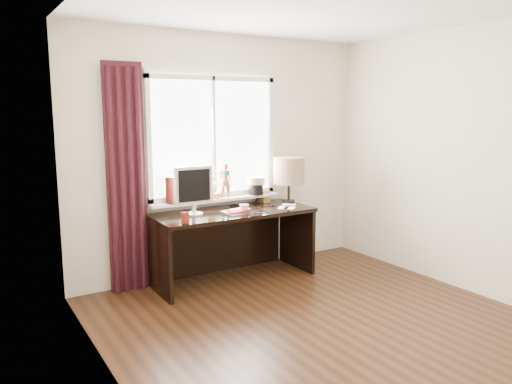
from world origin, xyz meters
TOP-DOWN VIEW (x-y plane):
  - floor at (0.00, 0.00)m, footprint 3.50×4.00m
  - wall_back at (0.00, 2.00)m, footprint 3.50×0.00m
  - wall_left at (-1.75, 0.00)m, footprint 0.00×4.00m
  - wall_right at (1.75, 0.00)m, footprint 0.00×4.00m
  - laptop at (-0.11, 1.56)m, footprint 0.35×0.27m
  - mug at (-0.05, 1.49)m, footprint 0.12×0.11m
  - red_cup at (-0.75, 1.38)m, footprint 0.08×0.08m
  - window at (-0.15, 1.95)m, footprint 1.52×0.23m
  - curtain at (-1.13, 1.91)m, footprint 0.38×0.09m
  - desk at (-0.10, 1.73)m, footprint 1.70×0.70m
  - monitor at (-0.53, 1.67)m, footprint 0.40×0.18m
  - notebook_stack at (-0.13, 1.49)m, footprint 0.24×0.19m
  - brush_holder at (0.40, 1.90)m, footprint 0.09×0.09m
  - icon_frame at (0.47, 1.86)m, footprint 0.10×0.03m
  - table_lamp at (0.67, 1.71)m, footprint 0.35×0.35m
  - loose_papers at (0.51, 1.51)m, footprint 0.34×0.33m
  - desk_cables at (0.18, 1.60)m, footprint 0.50×0.57m

SIDE VIEW (x-z plane):
  - floor at x=0.00m, z-range 0.00..0.00m
  - desk at x=-0.10m, z-range 0.13..0.88m
  - loose_papers at x=0.51m, z-range 0.75..0.75m
  - desk_cables at x=0.18m, z-range 0.75..0.76m
  - laptop at x=-0.11m, z-range 0.75..0.78m
  - notebook_stack at x=-0.13m, z-range 0.75..0.78m
  - mug at x=-0.05m, z-range 0.75..0.84m
  - red_cup at x=-0.75m, z-range 0.75..0.85m
  - brush_holder at x=0.40m, z-range 0.69..0.94m
  - icon_frame at x=0.47m, z-range 0.75..0.88m
  - monitor at x=-0.53m, z-range 0.78..1.27m
  - table_lamp at x=0.67m, z-range 0.85..1.37m
  - curtain at x=-1.13m, z-range -0.01..2.24m
  - wall_back at x=0.00m, z-range 0.00..2.60m
  - wall_left at x=-1.75m, z-range 0.00..2.60m
  - wall_right at x=1.75m, z-range 0.00..2.60m
  - window at x=-0.15m, z-range 0.60..2.00m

